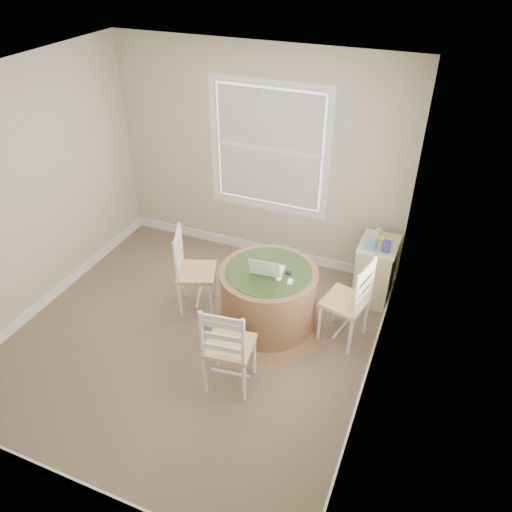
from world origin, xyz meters
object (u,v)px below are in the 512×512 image
at_px(chair_near, 229,345).
at_px(chair_right, 345,301).
at_px(laptop, 267,269).
at_px(corner_chest, 375,270).
at_px(chair_left, 196,272).
at_px(round_table, 268,296).

relative_size(chair_near, chair_right, 1.00).
height_order(laptop, corner_chest, laptop).
distance_m(chair_left, chair_near, 1.18).
height_order(chair_near, corner_chest, chair_near).
bearing_deg(laptop, chair_near, 83.37).
distance_m(chair_right, corner_chest, 0.82).
bearing_deg(corner_chest, chair_near, -117.66).
relative_size(round_table, chair_left, 1.24).
distance_m(round_table, corner_chest, 1.31).
relative_size(chair_near, corner_chest, 1.32).
bearing_deg(corner_chest, chair_right, -100.57).
height_order(round_table, laptop, laptop).
relative_size(chair_left, corner_chest, 1.32).
bearing_deg(chair_right, laptop, -67.08).
distance_m(laptop, corner_chest, 1.38).
distance_m(chair_left, corner_chest, 1.99).
distance_m(round_table, chair_left, 0.84).
relative_size(chair_near, laptop, 2.84).
bearing_deg(laptop, corner_chest, -139.98).
distance_m(chair_near, laptop, 0.90).
bearing_deg(round_table, corner_chest, 36.83).
height_order(chair_right, laptop, chair_right).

